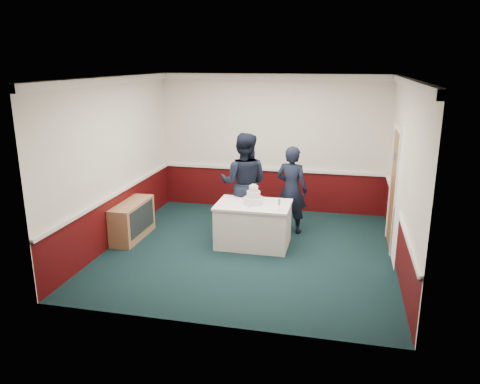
% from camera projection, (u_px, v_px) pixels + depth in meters
% --- Properties ---
extents(ground, '(5.00, 5.00, 0.00)m').
position_uv_depth(ground, '(249.00, 250.00, 8.34)').
color(ground, '#112A2A').
rests_on(ground, ground).
extents(room_shell, '(5.00, 5.00, 3.00)m').
position_uv_depth(room_shell, '(261.00, 136.00, 8.36)').
color(room_shell, silver).
rests_on(room_shell, ground).
extents(sideboard, '(0.41, 1.20, 0.70)m').
position_uv_depth(sideboard, '(132.00, 220.00, 8.83)').
color(sideboard, '#A87A51').
rests_on(sideboard, ground).
extents(cake_table, '(1.32, 0.92, 0.79)m').
position_uv_depth(cake_table, '(253.00, 224.00, 8.48)').
color(cake_table, white).
rests_on(cake_table, ground).
extents(wedding_cake, '(0.35, 0.35, 0.36)m').
position_uv_depth(wedding_cake, '(253.00, 198.00, 8.34)').
color(wedding_cake, white).
rests_on(wedding_cake, cake_table).
extents(cake_knife, '(0.03, 0.22, 0.00)m').
position_uv_depth(cake_knife, '(250.00, 207.00, 8.19)').
color(cake_knife, silver).
rests_on(cake_knife, cake_table).
extents(champagne_flute, '(0.05, 0.05, 0.21)m').
position_uv_depth(champagne_flute, '(279.00, 203.00, 7.97)').
color(champagne_flute, silver).
rests_on(champagne_flute, cake_table).
extents(person_man, '(0.96, 0.75, 1.96)m').
position_uv_depth(person_man, '(244.00, 183.00, 9.01)').
color(person_man, black).
rests_on(person_man, ground).
extents(person_woman, '(0.70, 0.54, 1.71)m').
position_uv_depth(person_woman, '(291.00, 190.00, 9.03)').
color(person_woman, black).
rests_on(person_woman, ground).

